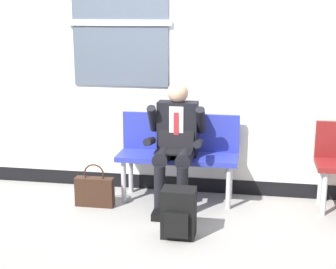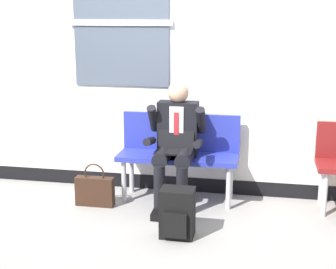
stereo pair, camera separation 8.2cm
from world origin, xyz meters
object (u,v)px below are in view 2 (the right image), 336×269
at_px(handbag, 95,190).
at_px(person_seated, 176,142).
at_px(backpack, 177,213).
at_px(bench_with_person, 179,149).

bearing_deg(handbag, person_seated, 12.49).
bearing_deg(backpack, handbag, 149.46).
distance_m(person_seated, backpack, 0.87).
relative_size(bench_with_person, backpack, 2.81).
xyz_separation_m(bench_with_person, person_seated, (-0.00, -0.20, 0.13)).
bearing_deg(backpack, person_seated, 101.21).
distance_m(bench_with_person, person_seated, 0.24).
bearing_deg(backpack, bench_with_person, 98.88).
bearing_deg(person_seated, bench_with_person, 90.00).
height_order(person_seated, backpack, person_seated).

